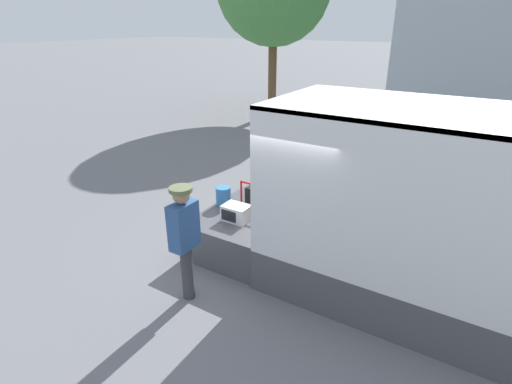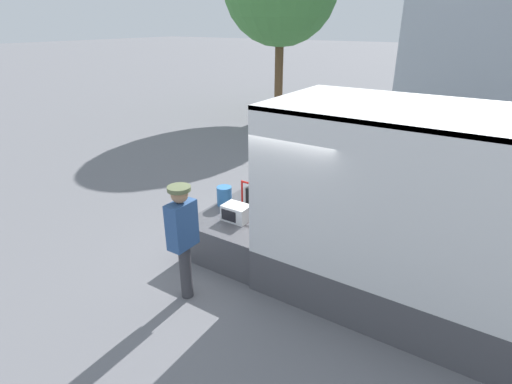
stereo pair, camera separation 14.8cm
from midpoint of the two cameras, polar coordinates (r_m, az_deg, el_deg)
ground_plane at (r=7.25m, az=3.28°, el=-9.28°), size 160.00×160.00×0.00m
tailgate_deck at (r=7.40m, az=-1.74°, el=-5.39°), size 1.49×2.03×0.70m
microwave at (r=6.92m, az=-3.44°, el=-3.00°), size 0.46×0.34×0.28m
portable_generator at (r=7.41m, az=0.70°, el=-0.65°), size 0.72×0.52×0.52m
orange_bucket at (r=7.49m, az=-5.24°, el=-0.61°), size 0.28×0.28×0.36m
worker_person at (r=5.81m, az=-10.96°, el=-5.62°), size 0.33×0.44×1.82m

